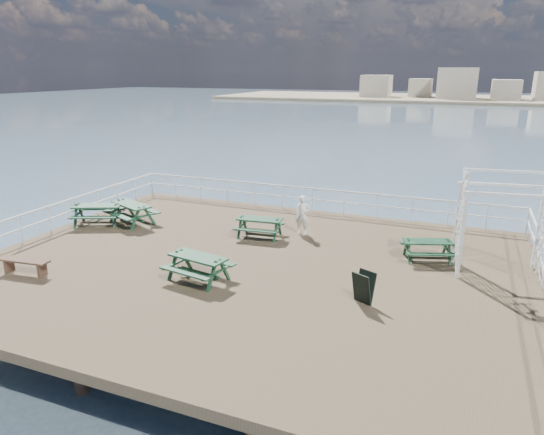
{
  "coord_description": "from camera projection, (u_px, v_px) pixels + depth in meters",
  "views": [
    {
      "loc": [
        6.32,
        -13.8,
        6.25
      ],
      "look_at": [
        0.0,
        1.83,
        1.1
      ],
      "focal_mm": 32.0,
      "sensor_mm": 36.0,
      "label": 1
    }
  ],
  "objects": [
    {
      "name": "railing",
      "position": [
        278.0,
        218.0,
        18.38
      ],
      "size": [
        17.77,
        13.76,
        1.1
      ],
      "color": "silver",
      "rests_on": "ground"
    },
    {
      "name": "picnic_table_a",
      "position": [
        97.0,
        210.0,
        20.32
      ],
      "size": [
        2.41,
        2.22,
        0.95
      ],
      "rotation": [
        0.0,
        0.0,
        0.41
      ],
      "color": "#14371D",
      "rests_on": "ground"
    },
    {
      "name": "picnic_table_e",
      "position": [
        198.0,
        263.0,
        14.89
      ],
      "size": [
        2.08,
        1.79,
        0.9
      ],
      "rotation": [
        0.0,
        0.0,
        -0.17
      ],
      "color": "#14371D",
      "rests_on": "ground"
    },
    {
      "name": "picnic_table_d",
      "position": [
        131.0,
        209.0,
        20.42
      ],
      "size": [
        2.47,
        2.26,
        0.98
      ],
      "rotation": [
        0.0,
        0.0,
        -0.39
      ],
      "color": "#14371D",
      "rests_on": "ground"
    },
    {
      "name": "picnic_table_c",
      "position": [
        428.0,
        246.0,
        16.5
      ],
      "size": [
        1.95,
        1.75,
        0.78
      ],
      "rotation": [
        0.0,
        0.0,
        0.34
      ],
      "color": "#14371D",
      "rests_on": "ground"
    },
    {
      "name": "person",
      "position": [
        302.0,
        215.0,
        19.05
      ],
      "size": [
        0.6,
        0.42,
        1.55
      ],
      "primitive_type": "imported",
      "rotation": [
        0.0,
        0.0,
        0.08
      ],
      "color": "white",
      "rests_on": "ground"
    },
    {
      "name": "ground",
      "position": [
        252.0,
        267.0,
        16.37
      ],
      "size": [
        18.0,
        14.0,
        0.3
      ],
      "primitive_type": "cube",
      "color": "brown",
      "rests_on": "ground"
    },
    {
      "name": "trellis_arbor",
      "position": [
        502.0,
        229.0,
        15.14
      ],
      "size": [
        2.87,
        1.8,
        3.35
      ],
      "rotation": [
        0.0,
        0.0,
        0.14
      ],
      "color": "silver",
      "rests_on": "ground"
    },
    {
      "name": "sea_backdrop",
      "position": [
        498.0,
        96.0,
        130.83
      ],
      "size": [
        300.0,
        300.0,
        9.2
      ],
      "color": "#456074",
      "rests_on": "ground"
    },
    {
      "name": "flat_bench_near",
      "position": [
        25.0,
        263.0,
        15.4
      ],
      "size": [
        1.73,
        0.58,
        0.49
      ],
      "rotation": [
        0.0,
        0.0,
        0.11
      ],
      "color": "brown",
      "rests_on": "ground"
    },
    {
      "name": "picnic_table_b",
      "position": [
        260.0,
        223.0,
        18.8
      ],
      "size": [
        1.86,
        1.56,
        0.84
      ],
      "rotation": [
        0.0,
        0.0,
        0.1
      ],
      "color": "#14371D",
      "rests_on": "ground"
    },
    {
      "name": "sandwich_board",
      "position": [
        363.0,
        288.0,
        13.45
      ],
      "size": [
        0.69,
        0.62,
        0.93
      ],
      "rotation": [
        0.0,
        0.0,
        -0.43
      ],
      "color": "black",
      "rests_on": "ground"
    }
  ]
}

